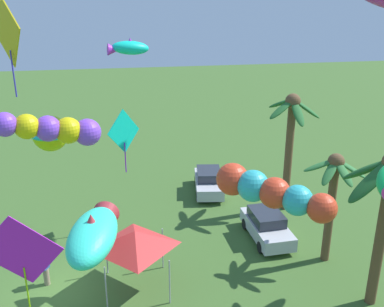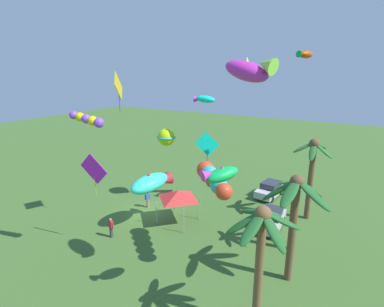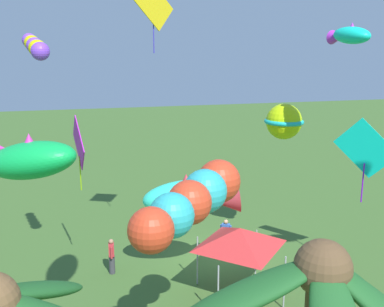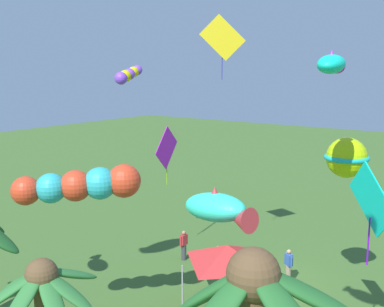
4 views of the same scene
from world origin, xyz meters
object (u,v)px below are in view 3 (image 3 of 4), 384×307
festival_tent (240,237)px  kite_diamond_0 (366,150)px  kite_fish_4 (349,35)px  kite_tube_3 (35,46)px  kite_diamond_5 (79,144)px  spectator_0 (112,256)px  kite_fish_1 (192,196)px  spectator_1 (226,235)px  kite_tube_7 (194,199)px  kite_fish_8 (25,158)px  kite_ball_10 (284,122)px  kite_diamond_9 (153,4)px

festival_tent → kite_diamond_0: (-5.43, -0.14, 3.09)m
kite_fish_4 → kite_tube_3: bearing=-10.6°
kite_fish_4 → kite_diamond_5: size_ratio=0.65×
spectator_0 → kite_fish_4: 13.05m
festival_tent → kite_tube_3: 10.15m
festival_tent → kite_diamond_0: 6.25m
spectator_0 → kite_fish_1: kite_fish_1 is taller
festival_tent → kite_diamond_5: size_ratio=0.93×
spectator_1 → festival_tent: bearing=77.1°
spectator_1 → kite_tube_3: (7.91, 2.15, 8.78)m
spectator_0 → kite_tube_7: (-1.44, 7.86, 5.00)m
kite_fish_4 → kite_tube_7: 9.42m
kite_tube_7 → kite_fish_8: 4.58m
spectator_0 → kite_fish_4: kite_fish_4 is taller
spectator_1 → kite_tube_7: size_ratio=0.45×
spectator_0 → spectator_1: bearing=-171.8°
kite_fish_4 → kite_fish_8: kite_fish_4 is taller
spectator_0 → kite_fish_8: bearing=77.6°
kite_fish_4 → kite_ball_10: 5.28m
kite_tube_3 → kite_fish_4: bearing=169.4°
spectator_1 → kite_fish_8: size_ratio=0.75×
spectator_1 → spectator_0: bearing=8.2°
spectator_0 → kite_diamond_9: kite_diamond_9 is taller
spectator_0 → kite_diamond_0: 11.51m
spectator_0 → kite_diamond_5: (1.10, -0.01, 5.00)m
kite_ball_10 → kite_diamond_0: bearing=120.1°
spectator_1 → kite_diamond_9: size_ratio=0.53×
spectator_1 → kite_diamond_0: (-4.51, 3.84, 4.75)m
kite_fish_4 → kite_tube_7: kite_fish_4 is taller
kite_fish_8 → kite_tube_7: bearing=-149.6°
kite_diamond_9 → kite_fish_4: bearing=150.7°
kite_fish_1 → kite_diamond_9: 7.80m
spectator_0 → festival_tent: festival_tent is taller
spectator_0 → kite_ball_10: 9.78m
kite_diamond_0 → kite_fish_1: size_ratio=0.83×
kite_diamond_0 → kite_diamond_5: size_ratio=1.15×
kite_tube_7 → kite_fish_8: kite_fish_8 is taller
spectator_1 → kite_fish_1: size_ratio=0.38×
spectator_1 → kite_tube_7: bearing=64.7°
spectator_1 → kite_diamond_9: bearing=8.9°
festival_tent → kite_fish_8: kite_fish_8 is taller
spectator_1 → kite_diamond_9: 11.00m
spectator_0 → kite_tube_3: size_ratio=0.72×
kite_fish_8 → kite_diamond_0: bearing=-150.4°
festival_tent → kite_diamond_9: 9.77m
kite_diamond_0 → kite_tube_3: (12.42, -1.69, 4.03)m
spectator_0 → kite_diamond_0: bearing=163.1°
spectator_1 → kite_diamond_5: (6.63, 0.78, 5.00)m
kite_tube_3 → kite_diamond_5: size_ratio=0.71×
spectator_0 → kite_ball_10: kite_ball_10 is taller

